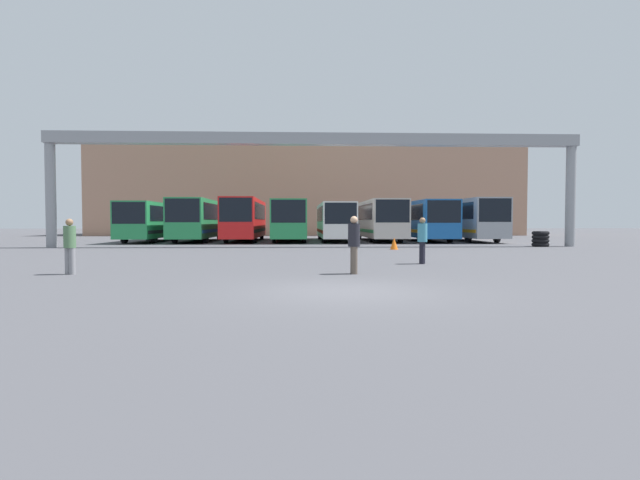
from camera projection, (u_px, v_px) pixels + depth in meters
name	position (u px, v px, depth m)	size (l,w,h in m)	color
ground_plane	(347.00, 291.00, 11.24)	(200.00, 200.00, 0.00)	#47474C
building_backdrop	(308.00, 190.00, 60.19)	(48.53, 12.00, 10.62)	tan
overhead_gantry	(316.00, 150.00, 30.54)	(32.61, 0.80, 6.96)	gray
bus_slot_0	(151.00, 220.00, 38.62)	(2.45, 10.13, 2.99)	#268C4C
bus_slot_1	(199.00, 218.00, 39.23)	(2.58, 11.06, 3.23)	#268C4C
bus_slot_2	(245.00, 217.00, 40.02)	(2.45, 12.34, 3.29)	red
bus_slot_3	(290.00, 218.00, 40.14)	(2.59, 12.28, 3.15)	#268C4C
bus_slot_4	(334.00, 220.00, 40.30)	(2.43, 12.29, 2.96)	silver
bus_slot_5	(378.00, 218.00, 40.55)	(2.59, 12.48, 3.19)	beige
bus_slot_6	(425.00, 218.00, 39.64)	(2.60, 10.35, 3.14)	#1959A5
bus_slot_7	(469.00, 217.00, 39.93)	(2.52, 10.65, 3.28)	#999EA5
pedestrian_near_left	(354.00, 243.00, 14.95)	(0.36, 0.36, 1.74)	brown
pedestrian_far_center	(422.00, 239.00, 18.50)	(0.36, 0.36, 1.72)	black
pedestrian_mid_right	(70.00, 245.00, 14.82)	(0.34, 0.34, 1.66)	gray
traffic_cone	(394.00, 243.00, 27.91)	(0.44, 0.44, 0.68)	orange
tire_stack	(540.00, 239.00, 31.22)	(1.04, 1.04, 0.96)	black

